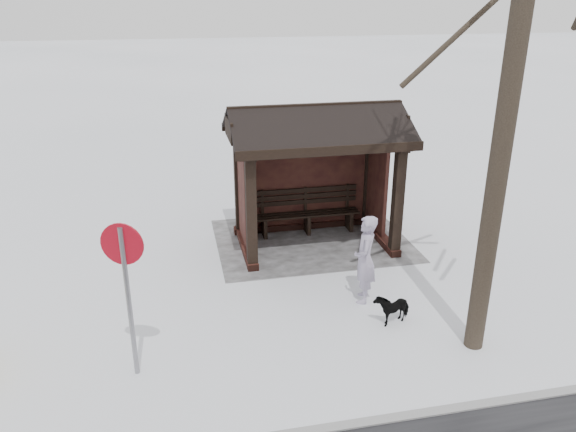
% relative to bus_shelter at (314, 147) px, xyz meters
% --- Properties ---
extents(ground, '(120.00, 120.00, 0.00)m').
position_rel_bus_shelter_xyz_m(ground, '(0.00, 0.16, -2.17)').
color(ground, white).
rests_on(ground, ground).
extents(kerb, '(120.00, 0.15, 0.06)m').
position_rel_bus_shelter_xyz_m(kerb, '(0.00, 5.66, -2.16)').
color(kerb, gray).
rests_on(kerb, ground).
extents(trampled_patch, '(4.20, 3.20, 0.02)m').
position_rel_bus_shelter_xyz_m(trampled_patch, '(0.00, -0.04, -2.16)').
color(trampled_patch, '#98989D').
rests_on(trampled_patch, ground).
extents(bus_shelter, '(3.60, 2.40, 3.09)m').
position_rel_bus_shelter_xyz_m(bus_shelter, '(0.00, 0.00, 0.00)').
color(bus_shelter, '#331812').
rests_on(bus_shelter, ground).
extents(pedestrian, '(0.56, 0.69, 1.62)m').
position_rel_bus_shelter_xyz_m(pedestrian, '(-0.26, 2.67, -1.36)').
color(pedestrian, '#A99DB8').
rests_on(pedestrian, ground).
extents(dog, '(0.69, 0.49, 0.53)m').
position_rel_bus_shelter_xyz_m(dog, '(-0.50, 3.43, -1.90)').
color(dog, black).
rests_on(dog, ground).
extents(road_sign, '(0.57, 0.23, 2.35)m').
position_rel_bus_shelter_xyz_m(road_sign, '(3.64, 3.95, -0.47)').
color(road_sign, gray).
rests_on(road_sign, ground).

